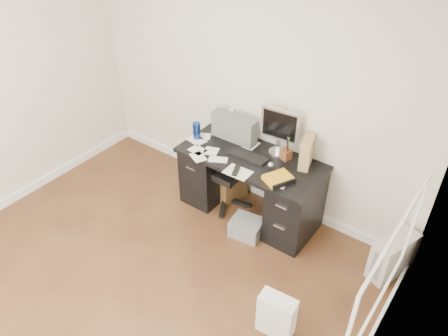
# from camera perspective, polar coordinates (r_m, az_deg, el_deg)

# --- Properties ---
(ground) EXTENTS (4.00, 4.00, 0.00)m
(ground) POSITION_cam_1_polar(r_m,az_deg,el_deg) (4.23, -13.45, -16.10)
(ground) COLOR #422315
(ground) RESTS_ON ground
(room_shell) EXTENTS (4.02, 4.02, 2.71)m
(room_shell) POSITION_cam_1_polar(r_m,az_deg,el_deg) (3.12, -16.84, 3.15)
(room_shell) COLOR beige
(room_shell) RESTS_ON ground
(desk) EXTENTS (1.50, 0.70, 0.75)m
(desk) POSITION_cam_1_polar(r_m,az_deg,el_deg) (4.66, 3.41, -2.11)
(desk) COLOR black
(desk) RESTS_ON ground
(loose_papers) EXTENTS (1.10, 0.60, 0.00)m
(loose_papers) POSITION_cam_1_polar(r_m,az_deg,el_deg) (4.51, 1.08, 2.01)
(loose_papers) COLOR white
(loose_papers) RESTS_ON desk
(lcd_monitor) EXTENTS (0.42, 0.27, 0.51)m
(lcd_monitor) POSITION_cam_1_polar(r_m,az_deg,el_deg) (4.40, 7.28, 4.73)
(lcd_monitor) COLOR silver
(lcd_monitor) RESTS_ON desk
(keyboard) EXTENTS (0.42, 0.15, 0.02)m
(keyboard) POSITION_cam_1_polar(r_m,az_deg,el_deg) (4.44, 3.16, 1.56)
(keyboard) COLOR black
(keyboard) RESTS_ON desk
(computer_mouse) EXTENTS (0.07, 0.07, 0.06)m
(computer_mouse) POSITION_cam_1_polar(r_m,az_deg,el_deg) (4.29, 6.12, 0.37)
(computer_mouse) COLOR silver
(computer_mouse) RESTS_ON desk
(travel_mug) EXTENTS (0.09, 0.09, 0.18)m
(travel_mug) POSITION_cam_1_polar(r_m,az_deg,el_deg) (4.71, -3.59, 4.89)
(travel_mug) COLOR navy
(travel_mug) RESTS_ON desk
(white_binder) EXTENTS (0.14, 0.24, 0.26)m
(white_binder) POSITION_cam_1_polar(r_m,az_deg,el_deg) (4.78, 0.67, 5.95)
(white_binder) COLOR white
(white_binder) RESTS_ON desk
(magazine_file) EXTENTS (0.20, 0.29, 0.31)m
(magazine_file) POSITION_cam_1_polar(r_m,az_deg,el_deg) (4.32, 10.76, 2.09)
(magazine_file) COLOR #987249
(magazine_file) RESTS_ON desk
(pen_cup) EXTENTS (0.14, 0.14, 0.27)m
(pen_cup) POSITION_cam_1_polar(r_m,az_deg,el_deg) (4.38, 8.19, 2.60)
(pen_cup) COLOR #5A2E19
(pen_cup) RESTS_ON desk
(yellow_book) EXTENTS (0.29, 0.32, 0.04)m
(yellow_book) POSITION_cam_1_polar(r_m,az_deg,el_deg) (4.14, 7.11, -1.41)
(yellow_book) COLOR gold
(yellow_book) RESTS_ON desk
(paper_remote) EXTENTS (0.26, 0.21, 0.02)m
(paper_remote) POSITION_cam_1_polar(r_m,az_deg,el_deg) (4.23, 1.81, -0.44)
(paper_remote) COLOR white
(paper_remote) RESTS_ON desk
(office_chair) EXTENTS (0.59, 0.59, 1.03)m
(office_chair) POSITION_cam_1_polar(r_m,az_deg,el_deg) (4.74, 0.14, 0.51)
(office_chair) COLOR #505350
(office_chair) RESTS_ON ground
(pc_tower) EXTENTS (0.34, 0.49, 0.45)m
(pc_tower) POSITION_cam_1_polar(r_m,az_deg,el_deg) (4.42, 21.15, -10.66)
(pc_tower) COLOR #AFA89E
(pc_tower) RESTS_ON ground
(shopping_bag) EXTENTS (0.32, 0.24, 0.41)m
(shopping_bag) POSITION_cam_1_polar(r_m,az_deg,el_deg) (3.78, 6.86, -18.55)
(shopping_bag) COLOR white
(shopping_bag) RESTS_ON ground
(wicker_basket) EXTENTS (0.42, 0.42, 0.34)m
(wicker_basket) POSITION_cam_1_polar(r_m,az_deg,el_deg) (5.05, 0.47, -1.84)
(wicker_basket) COLOR #4B3016
(wicker_basket) RESTS_ON ground
(desk_printer) EXTENTS (0.36, 0.31, 0.19)m
(desk_printer) POSITION_cam_1_polar(r_m,az_deg,el_deg) (4.60, 2.98, -7.75)
(desk_printer) COLOR slate
(desk_printer) RESTS_ON ground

